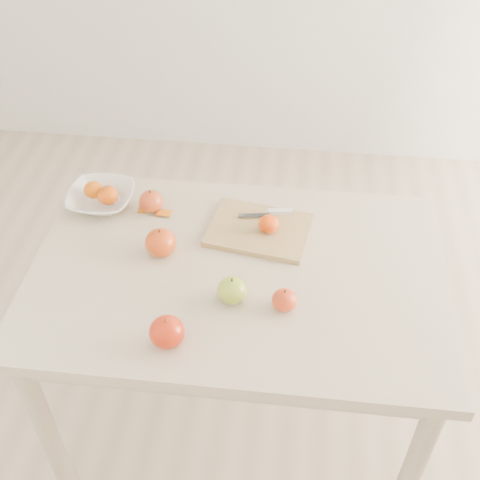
# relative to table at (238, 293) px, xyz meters

# --- Properties ---
(ground) EXTENTS (3.50, 3.50, 0.00)m
(ground) POSITION_rel_table_xyz_m (0.00, 0.00, -0.65)
(ground) COLOR #C6B293
(ground) RESTS_ON ground
(table) EXTENTS (1.20, 0.80, 0.75)m
(table) POSITION_rel_table_xyz_m (0.00, 0.00, 0.00)
(table) COLOR beige
(table) RESTS_ON ground
(cutting_board) EXTENTS (0.33, 0.27, 0.02)m
(cutting_board) POSITION_rel_table_xyz_m (0.05, 0.17, 0.11)
(cutting_board) COLOR tan
(cutting_board) RESTS_ON table
(board_tangerine) EXTENTS (0.06, 0.06, 0.05)m
(board_tangerine) POSITION_rel_table_xyz_m (0.08, 0.16, 0.14)
(board_tangerine) COLOR #DA3A07
(board_tangerine) RESTS_ON cutting_board
(fruit_bowl) EXTENTS (0.21, 0.21, 0.05)m
(fruit_bowl) POSITION_rel_table_xyz_m (-0.47, 0.24, 0.12)
(fruit_bowl) COLOR white
(fruit_bowl) RESTS_ON table
(bowl_tangerine_near) EXTENTS (0.06, 0.06, 0.05)m
(bowl_tangerine_near) POSITION_rel_table_xyz_m (-0.50, 0.25, 0.15)
(bowl_tangerine_near) COLOR orange
(bowl_tangerine_near) RESTS_ON fruit_bowl
(bowl_tangerine_far) EXTENTS (0.07, 0.07, 0.06)m
(bowl_tangerine_far) POSITION_rel_table_xyz_m (-0.44, 0.23, 0.15)
(bowl_tangerine_far) COLOR #C85A07
(bowl_tangerine_far) RESTS_ON fruit_bowl
(orange_peel_a) EXTENTS (0.06, 0.05, 0.01)m
(orange_peel_a) POSITION_rel_table_xyz_m (-0.32, 0.24, 0.10)
(orange_peel_a) COLOR orange
(orange_peel_a) RESTS_ON table
(orange_peel_b) EXTENTS (0.05, 0.04, 0.01)m
(orange_peel_b) POSITION_rel_table_xyz_m (-0.26, 0.22, 0.10)
(orange_peel_b) COLOR orange
(orange_peel_b) RESTS_ON table
(paring_knife) EXTENTS (0.17, 0.06, 0.01)m
(paring_knife) POSITION_rel_table_xyz_m (0.09, 0.24, 0.12)
(paring_knife) COLOR white
(paring_knife) RESTS_ON cutting_board
(apple_green) EXTENTS (0.08, 0.08, 0.07)m
(apple_green) POSITION_rel_table_xyz_m (-0.00, -0.12, 0.14)
(apple_green) COLOR #789F19
(apple_green) RESTS_ON table
(apple_red_e) EXTENTS (0.07, 0.07, 0.06)m
(apple_red_e) POSITION_rel_table_xyz_m (0.14, -0.13, 0.13)
(apple_red_e) COLOR maroon
(apple_red_e) RESTS_ON table
(apple_red_c) EXTENTS (0.09, 0.09, 0.08)m
(apple_red_c) POSITION_rel_table_xyz_m (-0.15, -0.28, 0.14)
(apple_red_c) COLOR #970806
(apple_red_c) RESTS_ON table
(apple_red_b) EXTENTS (0.09, 0.09, 0.08)m
(apple_red_b) POSITION_rel_table_xyz_m (-0.23, 0.04, 0.14)
(apple_red_b) COLOR #A5150A
(apple_red_b) RESTS_ON table
(apple_red_a) EXTENTS (0.08, 0.08, 0.07)m
(apple_red_a) POSITION_rel_table_xyz_m (-0.31, 0.24, 0.13)
(apple_red_a) COLOR #9B0C11
(apple_red_a) RESTS_ON table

